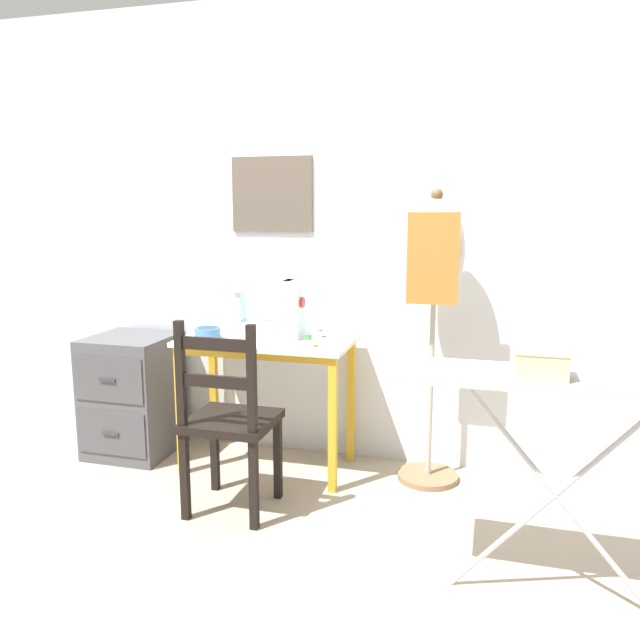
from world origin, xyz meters
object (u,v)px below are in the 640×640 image
Objects in this scene: dress_form at (434,274)px; thread_spool_near_machine at (308,337)px; fabric_bowl at (208,332)px; storage_box at (541,364)px; thread_spool_far_edge at (324,340)px; wooden_chair at (229,422)px; scissors at (320,345)px; thread_spool_mid_table at (321,335)px; filing_cabinet at (133,395)px; sewing_machine at (273,310)px; ironing_board at (563,390)px.

thread_spool_near_machine is at bearing -175.92° from dress_form.
fabric_bowl is 1.25m from dress_form.
thread_spool_far_edge is at bearing 139.54° from storage_box.
wooden_chair reaches higher than thread_spool_far_edge.
thread_spool_near_machine reaches higher than scissors.
filing_cabinet is (-1.12, -0.08, -0.40)m from thread_spool_mid_table.
sewing_machine reaches higher than thread_spool_near_machine.
thread_spool_near_machine is at bearing 128.81° from scissors.
thread_spool_far_edge is at bearing -27.65° from thread_spool_near_machine.
thread_spool_mid_table is 1.44m from storage_box.
filing_cabinet is (-1.16, 0.10, -0.39)m from scissors.
thread_spool_near_machine is 0.24× the size of storage_box.
sewing_machine is at bearing 147.34° from ironing_board.
thread_spool_far_edge is (-0.00, 0.07, 0.01)m from scissors.
thread_spool_far_edge is 1.23m from filing_cabinet.
filing_cabinet is at bearing 178.89° from thread_spool_far_edge.
scissors reaches higher than filing_cabinet.
dress_form reaches higher than sewing_machine.
sewing_machine is at bearing 88.72° from wooden_chair.
fabric_bowl is 0.65m from scissors.
dress_form is at bearing 120.41° from ironing_board.
ironing_board is 6.60× the size of storage_box.
sewing_machine is at bearing 3.22° from filing_cabinet.
wooden_chair is 0.79× the size of ironing_board.
sewing_machine is at bearing 144.69° from storage_box.
storage_box is (1.01, -0.79, 0.17)m from scissors.
sewing_machine is 0.55× the size of filing_cabinet.
storage_box is at bearing -155.50° from ironing_board.
storage_box is at bearing -64.36° from dress_form.
storage_box is at bearing -39.47° from thread_spool_near_machine.
sewing_machine is 0.34m from thread_spool_far_edge.
fabric_bowl is at bearing 124.59° from wooden_chair.
sewing_machine reaches higher than storage_box.
thread_spool_near_machine is at bearing -136.48° from thread_spool_mid_table.
wooden_chair is (-0.32, -0.51, -0.30)m from thread_spool_far_edge.
ironing_board is at bearing -24.44° from fabric_bowl.
fabric_bowl reaches higher than thread_spool_near_machine.
dress_form is at bearing 4.08° from thread_spool_near_machine.
dress_form reaches higher than scissors.
fabric_bowl is at bearing -176.79° from thread_spool_far_edge.
filing_cabinet is at bearing -175.85° from thread_spool_mid_table.
thread_spool_mid_table is at bearing 43.52° from thread_spool_near_machine.
thread_spool_near_machine is 1.48m from ironing_board.
filing_cabinet is (-1.16, 0.02, -0.40)m from thread_spool_far_edge.
thread_spool_mid_table is 0.03× the size of dress_form.
fabric_bowl is 1.90m from ironing_board.
fabric_bowl reaches higher than thread_spool_far_edge.
sewing_machine is 0.25× the size of dress_form.
ironing_board reaches higher than thread_spool_far_edge.
sewing_machine is at bearing 174.83° from thread_spool_near_machine.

